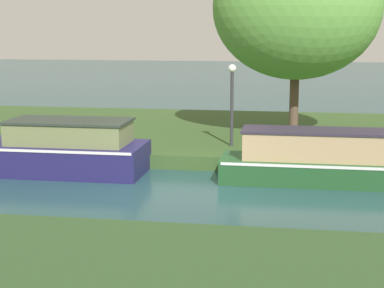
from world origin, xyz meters
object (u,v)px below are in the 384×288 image
object	(u,v)px
forest_barge	(336,161)
lamp_post	(232,94)
mooring_post_far	(368,150)
navy_narrowboat	(59,150)
willow_tree_left	(297,8)

from	to	relation	value
forest_barge	lamp_post	size ratio (longest dim) A/B	2.47
mooring_post_far	forest_barge	bearing A→B (deg)	-128.22
lamp_post	mooring_post_far	size ratio (longest dim) A/B	4.60
forest_barge	mooring_post_far	world-z (taller)	forest_barge
forest_barge	lamp_post	distance (m)	4.15
navy_narrowboat	mooring_post_far	bearing A→B (deg)	7.88
willow_tree_left	mooring_post_far	distance (m)	5.65
willow_tree_left	mooring_post_far	size ratio (longest dim) A/B	12.13
forest_barge	navy_narrowboat	bearing A→B (deg)	180.00
forest_barge	navy_narrowboat	world-z (taller)	navy_narrowboat
mooring_post_far	navy_narrowboat	bearing A→B (deg)	-172.12
lamp_post	willow_tree_left	bearing A→B (deg)	49.64
forest_barge	mooring_post_far	size ratio (longest dim) A/B	11.36
lamp_post	forest_barge	bearing A→B (deg)	-41.62
willow_tree_left	lamp_post	size ratio (longest dim) A/B	2.64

